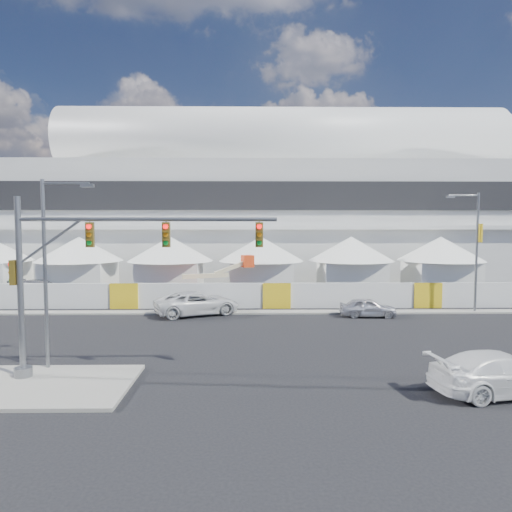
{
  "coord_description": "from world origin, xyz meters",
  "views": [
    {
      "loc": [
        3.85,
        -21.24,
        6.64
      ],
      "look_at": [
        4.3,
        10.0,
        4.46
      ],
      "focal_mm": 32.0,
      "sensor_mm": 36.0,
      "label": 1
    }
  ],
  "objects_px": {
    "pickup_curb": "(197,303)",
    "lot_car_c": "(41,289)",
    "boom_lift": "(200,289)",
    "traffic_mast": "(76,276)",
    "streetlight_curb": "(474,243)",
    "sedan_silver": "(368,307)",
    "streetlight_median": "(50,261)",
    "pickup_near": "(502,373)"
  },
  "relations": [
    {
      "from": "pickup_curb",
      "to": "traffic_mast",
      "type": "height_order",
      "value": "traffic_mast"
    },
    {
      "from": "traffic_mast",
      "to": "streetlight_curb",
      "type": "distance_m",
      "value": 28.18
    },
    {
      "from": "sedan_silver",
      "to": "pickup_curb",
      "type": "distance_m",
      "value": 12.36
    },
    {
      "from": "pickup_curb",
      "to": "lot_car_c",
      "type": "height_order",
      "value": "pickup_curb"
    },
    {
      "from": "streetlight_median",
      "to": "pickup_curb",
      "type": "bearing_deg",
      "value": 68.19
    },
    {
      "from": "pickup_near",
      "to": "streetlight_curb",
      "type": "distance_m",
      "value": 18.38
    },
    {
      "from": "traffic_mast",
      "to": "streetlight_median",
      "type": "relative_size",
      "value": 1.32
    },
    {
      "from": "pickup_curb",
      "to": "streetlight_curb",
      "type": "bearing_deg",
      "value": -111.97
    },
    {
      "from": "sedan_silver",
      "to": "boom_lift",
      "type": "height_order",
      "value": "boom_lift"
    },
    {
      "from": "pickup_near",
      "to": "traffic_mast",
      "type": "distance_m",
      "value": 17.67
    },
    {
      "from": "pickup_curb",
      "to": "streetlight_median",
      "type": "distance_m",
      "value": 14.35
    },
    {
      "from": "pickup_curb",
      "to": "lot_car_c",
      "type": "relative_size",
      "value": 1.11
    },
    {
      "from": "sedan_silver",
      "to": "pickup_curb",
      "type": "xyz_separation_m",
      "value": [
        -12.33,
        0.95,
        0.18
      ]
    },
    {
      "from": "streetlight_curb",
      "to": "traffic_mast",
      "type": "bearing_deg",
      "value": -148.89
    },
    {
      "from": "sedan_silver",
      "to": "pickup_curb",
      "type": "bearing_deg",
      "value": 88.29
    },
    {
      "from": "streetlight_median",
      "to": "streetlight_curb",
      "type": "relative_size",
      "value": 0.95
    },
    {
      "from": "lot_car_c",
      "to": "streetlight_curb",
      "type": "bearing_deg",
      "value": -85.54
    },
    {
      "from": "traffic_mast",
      "to": "streetlight_curb",
      "type": "relative_size",
      "value": 1.25
    },
    {
      "from": "pickup_curb",
      "to": "streetlight_median",
      "type": "height_order",
      "value": "streetlight_median"
    },
    {
      "from": "sedan_silver",
      "to": "streetlight_curb",
      "type": "xyz_separation_m",
      "value": [
        8.3,
        1.5,
        4.53
      ]
    },
    {
      "from": "pickup_near",
      "to": "lot_car_c",
      "type": "height_order",
      "value": "pickup_near"
    },
    {
      "from": "pickup_curb",
      "to": "sedan_silver",
      "type": "bearing_deg",
      "value": -117.91
    },
    {
      "from": "pickup_near",
      "to": "traffic_mast",
      "type": "xyz_separation_m",
      "value": [
        -17.19,
        1.9,
        3.63
      ]
    },
    {
      "from": "sedan_silver",
      "to": "pickup_curb",
      "type": "relative_size",
      "value": 0.64
    },
    {
      "from": "pickup_curb",
      "to": "streetlight_median",
      "type": "relative_size",
      "value": 0.73
    },
    {
      "from": "streetlight_median",
      "to": "boom_lift",
      "type": "height_order",
      "value": "streetlight_median"
    },
    {
      "from": "pickup_near",
      "to": "streetlight_curb",
      "type": "bearing_deg",
      "value": -31.61
    },
    {
      "from": "sedan_silver",
      "to": "boom_lift",
      "type": "relative_size",
      "value": 0.51
    },
    {
      "from": "traffic_mast",
      "to": "streetlight_median",
      "type": "height_order",
      "value": "streetlight_median"
    },
    {
      "from": "pickup_curb",
      "to": "streetlight_curb",
      "type": "relative_size",
      "value": 0.69
    },
    {
      "from": "pickup_near",
      "to": "streetlight_curb",
      "type": "xyz_separation_m",
      "value": [
        6.93,
        16.45,
        4.38
      ]
    },
    {
      "from": "pickup_curb",
      "to": "boom_lift",
      "type": "xyz_separation_m",
      "value": [
        -0.48,
        6.05,
        0.18
      ]
    },
    {
      "from": "sedan_silver",
      "to": "pickup_near",
      "type": "xyz_separation_m",
      "value": [
        1.37,
        -14.95,
        0.14
      ]
    },
    {
      "from": "traffic_mast",
      "to": "streetlight_curb",
      "type": "bearing_deg",
      "value": 31.11
    },
    {
      "from": "streetlight_median",
      "to": "boom_lift",
      "type": "xyz_separation_m",
      "value": [
        4.63,
        18.8,
        -3.98
      ]
    },
    {
      "from": "streetlight_curb",
      "to": "boom_lift",
      "type": "xyz_separation_m",
      "value": [
        -21.1,
        5.5,
        -4.17
      ]
    },
    {
      "from": "streetlight_curb",
      "to": "lot_car_c",
      "type": "bearing_deg",
      "value": 168.47
    },
    {
      "from": "lot_car_c",
      "to": "streetlight_median",
      "type": "distance_m",
      "value": 23.21
    },
    {
      "from": "boom_lift",
      "to": "pickup_near",
      "type": "bearing_deg",
      "value": -75.86
    },
    {
      "from": "streetlight_median",
      "to": "traffic_mast",
      "type": "bearing_deg",
      "value": -37.92
    },
    {
      "from": "sedan_silver",
      "to": "streetlight_curb",
      "type": "distance_m",
      "value": 9.57
    },
    {
      "from": "sedan_silver",
      "to": "streetlight_curb",
      "type": "height_order",
      "value": "streetlight_curb"
    }
  ]
}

